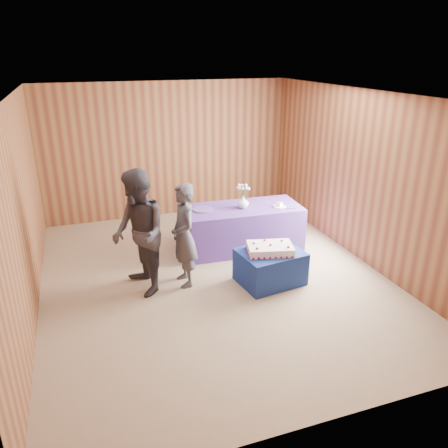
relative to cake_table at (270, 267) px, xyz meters
name	(u,v)px	position (x,y,z in m)	size (l,w,h in m)	color
ground	(214,277)	(-0.75, 0.40, -0.25)	(6.00, 6.00, 0.00)	gray
room_shell	(213,162)	(-0.75, 0.40, 1.55)	(5.04, 6.04, 2.72)	brown
cake_table	(270,267)	(0.00, 0.00, 0.00)	(0.90, 0.70, 0.50)	navy
serving_table	(242,228)	(0.05, 1.29, 0.12)	(2.00, 0.90, 0.75)	#593798
sheet_cake	(270,249)	(-0.02, -0.02, 0.31)	(0.76, 0.60, 0.16)	white
vase	(243,202)	(0.05, 1.25, 0.60)	(0.20, 0.20, 0.20)	silver
flower_spray	(243,188)	(0.05, 1.25, 0.85)	(0.23, 0.23, 0.18)	#2D5C24
platter	(203,209)	(-0.62, 1.38, 0.51)	(0.35, 0.35, 0.02)	#5E4D9B
plate	(279,206)	(0.66, 1.11, 0.51)	(0.22, 0.22, 0.01)	white
cake_slice	(280,204)	(0.66, 1.10, 0.55)	(0.10, 0.10, 0.09)	white
knife	(288,209)	(0.75, 0.96, 0.50)	(0.26, 0.02, 0.00)	#BBBBC0
guest_left	(184,236)	(-1.21, 0.38, 0.52)	(0.56, 0.37, 1.54)	#3A3A45
guest_right	(139,233)	(-1.84, 0.37, 0.64)	(0.87, 0.68, 1.79)	#312F39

